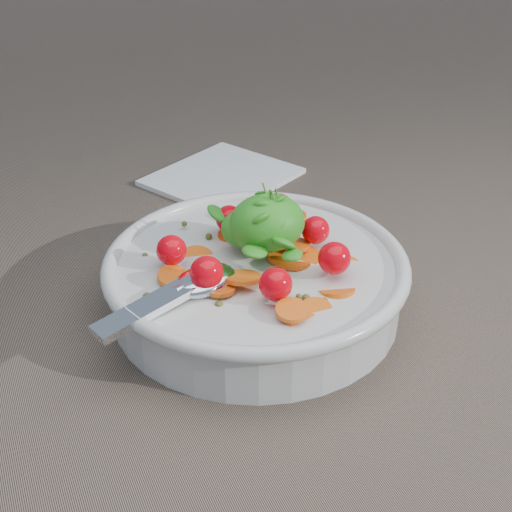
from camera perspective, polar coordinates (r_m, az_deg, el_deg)
name	(u,v)px	position (r m, az deg, el deg)	size (l,w,h in m)	color
ground	(233,299)	(0.58, -1.89, -3.49)	(6.00, 6.00, 0.00)	#796656
bowl	(256,279)	(0.55, 0.00, -1.86)	(0.25, 0.23, 0.10)	silver
napkin	(222,177)	(0.78, -2.73, 6.35)	(0.14, 0.12, 0.01)	white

